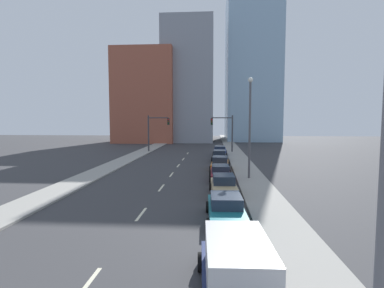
{
  "coord_description": "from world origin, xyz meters",
  "views": [
    {
      "loc": [
        4.12,
        0.42,
        5.43
      ],
      "look_at": [
        1.29,
        39.57,
        2.2
      ],
      "focal_mm": 28.0,
      "sensor_mm": 36.0,
      "label": 1
    }
  ],
  "objects_px": {
    "sedan_tan": "(224,186)",
    "traffic_signal_left": "(154,129)",
    "street_lamp": "(250,121)",
    "box_truck_navy": "(237,272)",
    "sedan_orange": "(220,164)",
    "sedan_blue": "(220,151)",
    "sedan_black": "(219,156)",
    "sedan_teal": "(226,209)",
    "sedan_maroon": "(220,173)",
    "traffic_signal_right": "(226,129)"
  },
  "relations": [
    {
      "from": "sedan_black",
      "to": "sedan_blue",
      "type": "xyz_separation_m",
      "value": [
        0.2,
        6.4,
        -0.02
      ]
    },
    {
      "from": "traffic_signal_right",
      "to": "sedan_tan",
      "type": "distance_m",
      "value": 28.27
    },
    {
      "from": "sedan_maroon",
      "to": "traffic_signal_left",
      "type": "bearing_deg",
      "value": 114.16
    },
    {
      "from": "traffic_signal_right",
      "to": "sedan_black",
      "type": "height_order",
      "value": "traffic_signal_right"
    },
    {
      "from": "traffic_signal_left",
      "to": "box_truck_navy",
      "type": "height_order",
      "value": "traffic_signal_left"
    },
    {
      "from": "traffic_signal_right",
      "to": "sedan_black",
      "type": "relative_size",
      "value": 1.27
    },
    {
      "from": "traffic_signal_left",
      "to": "sedan_teal",
      "type": "relative_size",
      "value": 1.26
    },
    {
      "from": "sedan_teal",
      "to": "sedan_maroon",
      "type": "relative_size",
      "value": 1.02
    },
    {
      "from": "sedan_maroon",
      "to": "sedan_orange",
      "type": "bearing_deg",
      "value": 88.52
    },
    {
      "from": "traffic_signal_left",
      "to": "sedan_teal",
      "type": "height_order",
      "value": "traffic_signal_left"
    },
    {
      "from": "sedan_orange",
      "to": "traffic_signal_left",
      "type": "bearing_deg",
      "value": 124.28
    },
    {
      "from": "street_lamp",
      "to": "sedan_blue",
      "type": "xyz_separation_m",
      "value": [
        -2.25,
        17.86,
        -4.59
      ]
    },
    {
      "from": "sedan_blue",
      "to": "sedan_maroon",
      "type": "bearing_deg",
      "value": -89.43
    },
    {
      "from": "street_lamp",
      "to": "sedan_orange",
      "type": "relative_size",
      "value": 1.95
    },
    {
      "from": "sedan_maroon",
      "to": "sedan_tan",
      "type": "bearing_deg",
      "value": -89.38
    },
    {
      "from": "traffic_signal_right",
      "to": "sedan_orange",
      "type": "bearing_deg",
      "value": -94.4
    },
    {
      "from": "box_truck_navy",
      "to": "sedan_maroon",
      "type": "bearing_deg",
      "value": 87.64
    },
    {
      "from": "traffic_signal_right",
      "to": "sedan_tan",
      "type": "relative_size",
      "value": 1.42
    },
    {
      "from": "sedan_black",
      "to": "sedan_tan",
      "type": "bearing_deg",
      "value": -88.14
    },
    {
      "from": "street_lamp",
      "to": "sedan_tan",
      "type": "bearing_deg",
      "value": -113.07
    },
    {
      "from": "sedan_tan",
      "to": "sedan_maroon",
      "type": "distance_m",
      "value": 5.28
    },
    {
      "from": "street_lamp",
      "to": "sedan_teal",
      "type": "distance_m",
      "value": 12.57
    },
    {
      "from": "sedan_tan",
      "to": "sedan_black",
      "type": "relative_size",
      "value": 0.9
    },
    {
      "from": "box_truck_navy",
      "to": "sedan_blue",
      "type": "height_order",
      "value": "box_truck_navy"
    },
    {
      "from": "street_lamp",
      "to": "sedan_tan",
      "type": "height_order",
      "value": "street_lamp"
    },
    {
      "from": "box_truck_navy",
      "to": "sedan_black",
      "type": "distance_m",
      "value": 30.04
    },
    {
      "from": "sedan_teal",
      "to": "sedan_tan",
      "type": "height_order",
      "value": "sedan_tan"
    },
    {
      "from": "sedan_maroon",
      "to": "sedan_blue",
      "type": "height_order",
      "value": "sedan_blue"
    },
    {
      "from": "sedan_black",
      "to": "box_truck_navy",
      "type": "bearing_deg",
      "value": -88.13
    },
    {
      "from": "traffic_signal_right",
      "to": "sedan_black",
      "type": "xyz_separation_m",
      "value": [
        -1.27,
        -10.73,
        -3.23
      ]
    },
    {
      "from": "box_truck_navy",
      "to": "sedan_orange",
      "type": "height_order",
      "value": "box_truck_navy"
    },
    {
      "from": "box_truck_navy",
      "to": "street_lamp",
      "type": "bearing_deg",
      "value": 79.64
    },
    {
      "from": "traffic_signal_right",
      "to": "box_truck_navy",
      "type": "xyz_separation_m",
      "value": [
        -1.34,
        -40.78,
        -2.98
      ]
    },
    {
      "from": "sedan_tan",
      "to": "box_truck_navy",
      "type": "bearing_deg",
      "value": -92.47
    },
    {
      "from": "box_truck_navy",
      "to": "sedan_blue",
      "type": "relative_size",
      "value": 1.14
    },
    {
      "from": "traffic_signal_right",
      "to": "sedan_tan",
      "type": "xyz_separation_m",
      "value": [
        -1.31,
        -28.05,
        -3.24
      ]
    },
    {
      "from": "sedan_orange",
      "to": "sedan_blue",
      "type": "distance_m",
      "value": 13.02
    },
    {
      "from": "sedan_teal",
      "to": "street_lamp",
      "type": "bearing_deg",
      "value": 75.35
    },
    {
      "from": "box_truck_navy",
      "to": "sedan_orange",
      "type": "relative_size",
      "value": 1.16
    },
    {
      "from": "box_truck_navy",
      "to": "sedan_tan",
      "type": "bearing_deg",
      "value": 87.26
    },
    {
      "from": "sedan_teal",
      "to": "sedan_black",
      "type": "xyz_separation_m",
      "value": [
        0.1,
        22.87,
        0.03
      ]
    },
    {
      "from": "sedan_tan",
      "to": "street_lamp",
      "type": "bearing_deg",
      "value": 64.56
    },
    {
      "from": "box_truck_navy",
      "to": "sedan_maroon",
      "type": "distance_m",
      "value": 18.01
    },
    {
      "from": "traffic_signal_right",
      "to": "box_truck_navy",
      "type": "relative_size",
      "value": 1.12
    },
    {
      "from": "street_lamp",
      "to": "sedan_orange",
      "type": "bearing_deg",
      "value": 117.51
    },
    {
      "from": "traffic_signal_right",
      "to": "sedan_maroon",
      "type": "bearing_deg",
      "value": -93.57
    },
    {
      "from": "traffic_signal_right",
      "to": "box_truck_navy",
      "type": "distance_m",
      "value": 40.91
    },
    {
      "from": "traffic_signal_right",
      "to": "street_lamp",
      "type": "height_order",
      "value": "street_lamp"
    },
    {
      "from": "sedan_tan",
      "to": "traffic_signal_left",
      "type": "bearing_deg",
      "value": 108.33
    },
    {
      "from": "sedan_teal",
      "to": "sedan_orange",
      "type": "height_order",
      "value": "sedan_orange"
    }
  ]
}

